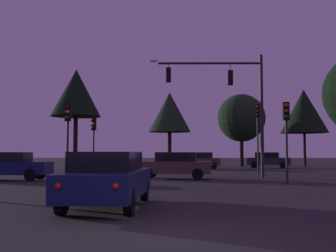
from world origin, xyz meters
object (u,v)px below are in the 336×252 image
car_crossing_left (174,165)px  tree_behind_sign (304,111)px  traffic_light_corner_left (286,125)px  car_parked_lot (197,160)px  car_nearside_lane (108,178)px  tree_center_horizon (241,118)px  car_crossing_right (8,166)px  traffic_signal_mast_arm (230,92)px  traffic_light_median (258,125)px  tree_left_far (170,112)px  traffic_light_far_side (68,126)px  tree_right_cluster (76,93)px  traffic_light_corner_right (94,134)px  car_far_lane (269,160)px

car_crossing_left → tree_behind_sign: (14.34, 22.14, 5.34)m
traffic_light_corner_left → car_parked_lot: traffic_light_corner_left is taller
tree_behind_sign → car_nearside_lane: bearing=-115.2°
tree_center_horizon → car_crossing_right: bearing=-125.9°
traffic_light_corner_left → car_nearside_lane: size_ratio=0.84×
traffic_signal_mast_arm → traffic_light_median: bearing=58.4°
traffic_light_median → traffic_light_corner_left: bearing=-92.0°
tree_behind_sign → tree_left_far: 15.11m
traffic_signal_mast_arm → traffic_light_far_side: 9.98m
traffic_light_far_side → car_nearside_lane: bearing=-67.9°
tree_behind_sign → traffic_signal_mast_arm: bearing=-117.7°
car_crossing_left → tree_left_far: tree_left_far is taller
traffic_signal_mast_arm → car_crossing_right: (-12.36, -2.58, -4.36)m
car_nearside_lane → car_parked_lot: (3.71, 26.18, -0.00)m
traffic_light_median → traffic_light_far_side: bearing=-143.1°
tree_left_far → car_nearside_lane: bearing=-91.8°
traffic_light_median → tree_behind_sign: tree_behind_sign is taller
traffic_signal_mast_arm → tree_right_cluster: (-11.14, 6.88, 0.98)m
car_crossing_right → tree_behind_sign: size_ratio=0.52×
traffic_signal_mast_arm → traffic_light_corner_left: size_ratio=1.88×
car_nearside_lane → tree_center_horizon: (8.88, 33.00, 4.47)m
tree_left_far → tree_center_horizon: size_ratio=1.02×
traffic_light_median → tree_right_cluster: tree_right_cluster is taller
car_parked_lot → tree_behind_sign: (12.35, 7.98, 5.34)m
traffic_light_corner_left → traffic_signal_mast_arm: bearing=115.0°
traffic_light_median → car_crossing_left: traffic_light_median is taller
traffic_light_corner_left → tree_left_far: bearing=104.5°
car_crossing_right → tree_left_far: 23.98m
car_crossing_left → tree_center_horizon: size_ratio=0.56×
car_nearside_lane → car_crossing_left: same height
tree_center_horizon → tree_behind_sign: bearing=9.2°
traffic_light_far_side → tree_left_far: size_ratio=0.49×
car_nearside_lane → tree_behind_sign: 38.12m
car_nearside_lane → car_parked_lot: same height
traffic_light_corner_right → traffic_light_far_side: (0.24, -7.38, 0.04)m
traffic_signal_mast_arm → car_crossing_left: bearing=-160.5°
tree_center_horizon → tree_left_far: bearing=-176.7°
traffic_signal_mast_arm → traffic_light_corner_left: bearing=-65.0°
traffic_light_corner_left → traffic_light_median: size_ratio=0.81×
traffic_light_corner_right → traffic_signal_mast_arm: bearing=-18.7°
tree_left_far → tree_right_cluster: 14.34m
traffic_light_far_side → tree_center_horizon: bearing=62.7°
car_crossing_left → tree_right_cluster: tree_right_cluster is taller
traffic_signal_mast_arm → tree_left_far: tree_left_far is taller
car_crossing_left → tree_left_far: 21.16m
car_crossing_right → traffic_signal_mast_arm: bearing=11.8°
traffic_light_far_side → car_far_lane: 24.06m
car_parked_lot → tree_behind_sign: bearing=32.9°
traffic_light_far_side → tree_behind_sign: (19.64, 25.32, 3.30)m
traffic_signal_mast_arm → car_nearside_lane: size_ratio=1.57×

